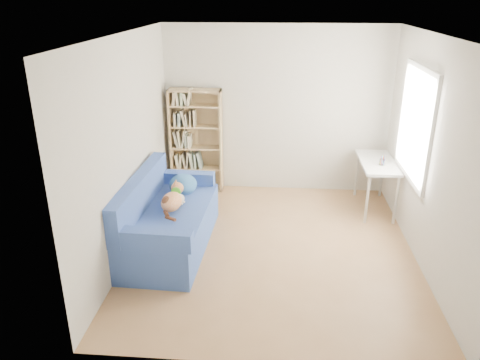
% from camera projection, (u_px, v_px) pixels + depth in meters
% --- Properties ---
extents(ground, '(4.00, 4.00, 0.00)m').
position_uv_depth(ground, '(272.00, 248.00, 5.92)').
color(ground, '#946A43').
rests_on(ground, ground).
extents(room_shell, '(3.54, 4.04, 2.62)m').
position_uv_depth(room_shell, '(284.00, 122.00, 5.34)').
color(room_shell, silver).
rests_on(room_shell, ground).
extents(sofa, '(0.98, 1.93, 0.94)m').
position_uv_depth(sofa, '(167.00, 220.00, 5.87)').
color(sofa, navy).
rests_on(sofa, ground).
extents(bookshelf, '(0.82, 0.26, 1.64)m').
position_uv_depth(bookshelf, '(197.00, 144.00, 7.45)').
color(bookshelf, tan).
rests_on(bookshelf, ground).
extents(desk, '(0.49, 1.07, 0.75)m').
position_uv_depth(desk, '(377.00, 167.00, 6.77)').
color(desk, silver).
rests_on(desk, ground).
extents(pen_cup, '(0.08, 0.08, 0.15)m').
position_uv_depth(pen_cup, '(382.00, 161.00, 6.58)').
color(pen_cup, white).
rests_on(pen_cup, desk).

